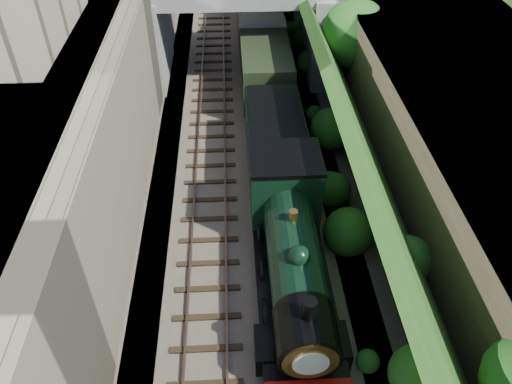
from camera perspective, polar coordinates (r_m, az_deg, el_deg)
The scene contains 12 objects.
trackbed at distance 30.52m, azimuth -1.19°, elevation 10.12°, with size 10.00×90.00×0.20m, color #473F38.
retaining_wall at distance 29.32m, azimuth -12.49°, elevation 15.35°, with size 1.00×90.00×7.00m, color #756B56.
street_plateau_left at distance 30.08m, azimuth -19.29°, elevation 14.71°, with size 6.00×90.00×7.00m, color #262628.
street_plateau_right at distance 30.87m, azimuth 17.29°, elevation 15.02°, with size 8.00×90.00×6.25m, color #262628.
embankment_slope at distance 27.18m, azimuth 9.76°, elevation 11.80°, with size 4.46×90.00×6.36m.
track_left at distance 30.46m, azimuth -5.02°, elevation 10.22°, with size 2.50×90.00×0.20m.
track_right at distance 30.50m, azimuth 1.09°, elevation 10.42°, with size 2.50×90.00×0.20m.
road_bridge at distance 32.47m, azimuth 0.19°, elevation 19.83°, with size 16.00×6.40×7.25m.
tree at distance 28.29m, azimuth 11.39°, elevation 17.12°, with size 3.60×3.80×6.60m.
locomotive at distance 18.61m, azimuth 4.10°, elevation -6.63°, with size 3.10×10.22×3.83m.
tender at distance 24.35m, azimuth 2.18°, elevation 5.67°, with size 2.70×6.00×3.05m.
coach_front at distance 35.24m, azimuth 0.41°, elevation 17.99°, with size 2.90×18.00×3.70m.
Camera 1 is at (-0.80, -6.35, 15.47)m, focal length 35.00 mm.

